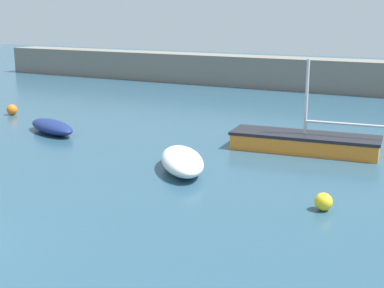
{
  "coord_description": "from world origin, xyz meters",
  "views": [
    {
      "loc": [
        11.12,
        -6.54,
        5.27
      ],
      "look_at": [
        1.84,
        10.81,
        0.4
      ],
      "focal_mm": 50.0,
      "sensor_mm": 36.0,
      "label": 1
    }
  ],
  "objects_px": {
    "mooring_buoy_orange": "(12,110)",
    "rowboat_blue_near": "(52,127)",
    "open_tender_yellow": "(182,161)",
    "mooring_buoy_yellow": "(323,202)",
    "sailboat_twin_hulled": "(304,142)"
  },
  "relations": [
    {
      "from": "open_tender_yellow",
      "to": "mooring_buoy_orange",
      "type": "height_order",
      "value": "open_tender_yellow"
    },
    {
      "from": "open_tender_yellow",
      "to": "rowboat_blue_near",
      "type": "height_order",
      "value": "open_tender_yellow"
    },
    {
      "from": "mooring_buoy_orange",
      "to": "rowboat_blue_near",
      "type": "bearing_deg",
      "value": -25.68
    },
    {
      "from": "mooring_buoy_orange",
      "to": "open_tender_yellow",
      "type": "bearing_deg",
      "value": -20.2
    },
    {
      "from": "mooring_buoy_yellow",
      "to": "rowboat_blue_near",
      "type": "bearing_deg",
      "value": 163.97
    },
    {
      "from": "mooring_buoy_yellow",
      "to": "mooring_buoy_orange",
      "type": "bearing_deg",
      "value": 161.23
    },
    {
      "from": "mooring_buoy_orange",
      "to": "mooring_buoy_yellow",
      "type": "relative_size",
      "value": 1.11
    },
    {
      "from": "mooring_buoy_yellow",
      "to": "sailboat_twin_hulled",
      "type": "bearing_deg",
      "value": 111.12
    },
    {
      "from": "rowboat_blue_near",
      "to": "mooring_buoy_yellow",
      "type": "relative_size",
      "value": 6.91
    },
    {
      "from": "rowboat_blue_near",
      "to": "mooring_buoy_orange",
      "type": "relative_size",
      "value": 6.24
    },
    {
      "from": "rowboat_blue_near",
      "to": "mooring_buoy_yellow",
      "type": "distance_m",
      "value": 13.72
    },
    {
      "from": "sailboat_twin_hulled",
      "to": "mooring_buoy_yellow",
      "type": "bearing_deg",
      "value": 104.82
    },
    {
      "from": "rowboat_blue_near",
      "to": "open_tender_yellow",
      "type": "bearing_deg",
      "value": 4.9
    },
    {
      "from": "sailboat_twin_hulled",
      "to": "mooring_buoy_orange",
      "type": "xyz_separation_m",
      "value": [
        -15.79,
        0.15,
        -0.09
      ]
    },
    {
      "from": "sailboat_twin_hulled",
      "to": "mooring_buoy_yellow",
      "type": "relative_size",
      "value": 12.6
    }
  ]
}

